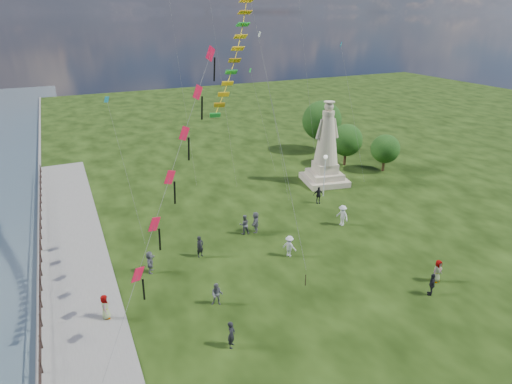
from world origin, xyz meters
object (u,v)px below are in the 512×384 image
lamppost (325,167)px  person_3 (432,284)px  person_0 (231,334)px  person_6 (200,247)px  person_8 (342,215)px  person_2 (289,246)px  person_10 (105,308)px  person_1 (217,294)px  person_9 (318,195)px  person_11 (256,222)px  statue (326,153)px  person_4 (437,271)px  person_7 (244,224)px  person_5 (150,262)px

lamppost → person_3: 17.78m
person_0 → person_6: bearing=28.6°
person_3 → person_8: size_ratio=0.84×
person_2 → person_10: (-14.01, -1.79, -0.04)m
person_0 → person_1: 3.98m
person_9 → person_10: bearing=-138.4°
person_0 → person_6: (1.45, 10.17, 0.02)m
person_6 → person_11: 6.01m
statue → lamppost: size_ratio=2.03×
person_6 → person_11: person_11 is taller
person_8 → person_9: bearing=158.4°
person_4 → person_6: (-14.21, 10.30, 0.04)m
person_8 → person_6: bearing=-104.6°
person_3 → person_0: bearing=-48.0°
person_2 → person_3: 10.52m
person_7 → person_10: bearing=39.6°
person_1 → person_11: (6.57, 8.17, 0.13)m
statue → person_11: 14.29m
person_0 → person_5: bearing=51.7°
lamppost → person_8: 7.06m
person_7 → person_8: bearing=176.8°
person_0 → person_11: size_ratio=0.92×
lamppost → person_2: size_ratio=2.56×
person_7 → person_9: (9.31, 2.81, -0.02)m
person_1 → person_9: size_ratio=0.93×
person_2 → person_6: (-6.36, 2.87, 0.01)m
person_5 → person_6: 4.05m
person_9 → person_10: size_ratio=1.05×
person_6 → person_2: bearing=-44.9°
person_5 → person_6: person_6 is taller
person_0 → person_7: size_ratio=0.97×
lamppost → person_8: size_ratio=2.32×
person_6 → person_8: person_8 is taller
statue → person_1: bearing=-129.2°
person_3 → person_7: person_7 is taller
person_9 → person_10: 23.56m
person_1 → person_2: bearing=52.2°
person_0 → person_4: 15.66m
person_3 → person_8: person_8 is taller
person_4 → person_10: (-21.86, 5.64, -0.01)m
lamppost → person_1: lamppost is taller
statue → person_1: statue is taller
lamppost → person_10: 25.56m
person_3 → person_10: size_ratio=0.98×
lamppost → person_8: lamppost is taller
person_3 → person_4: bearing=169.5°
person_6 → person_3: bearing=-62.4°
statue → lamppost: 3.94m
person_7 → person_11: person_11 is taller
person_1 → person_3: (13.53, -5.07, 0.01)m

